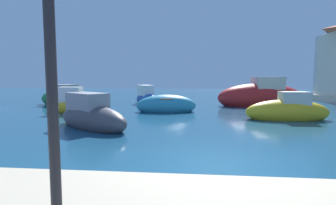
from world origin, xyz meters
TOP-DOWN VIEW (x-y plane):
  - ground at (0.00, 0.00)m, footprint 80.00×80.00m
  - moored_boat_1 at (4.00, 7.41)m, footprint 4.07×1.56m
  - moored_boat_2 at (-2.25, 9.82)m, footprint 3.74×1.97m
  - moored_boat_3 at (4.15, 13.64)m, footprint 6.37×3.05m
  - moored_boat_5 at (-4.23, 14.27)m, footprint 2.79×3.49m
  - moored_boat_6 at (-7.59, 8.91)m, footprint 3.11×1.35m
  - moored_boat_7 at (-4.77, 4.39)m, footprint 4.16×3.55m
  - moored_boat_8 at (-9.95, 12.95)m, footprint 4.97×2.82m
  - quayside_lamp_post at (-2.07, -3.60)m, footprint 0.28×0.28m

SIDE VIEW (x-z plane):
  - ground at x=0.00m, z-range 0.00..0.00m
  - moored_boat_2 at x=-2.25m, z-range -0.29..1.02m
  - moored_boat_1 at x=4.00m, z-range -0.41..1.24m
  - moored_boat_6 at x=-7.59m, z-range -0.43..1.30m
  - moored_boat_5 at x=-4.23m, z-range -0.40..1.27m
  - moored_boat_7 at x=-4.77m, z-range -0.40..1.30m
  - moored_boat_8 at x=-9.95m, z-range -0.43..1.42m
  - moored_boat_3 at x=4.15m, z-range -0.61..1.94m
  - quayside_lamp_post at x=-2.07m, z-range 0.94..4.78m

